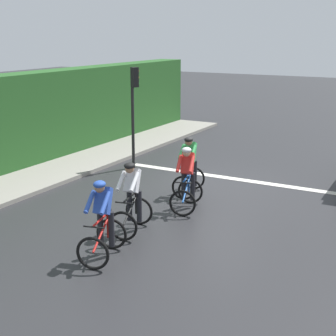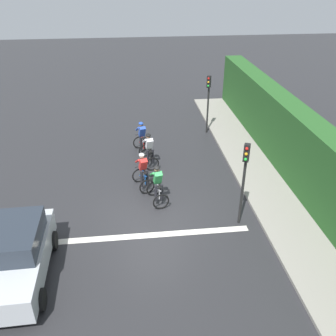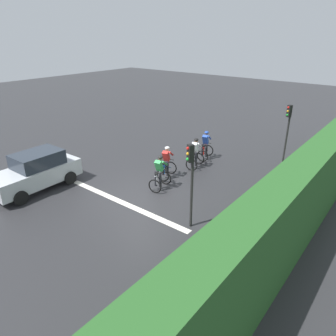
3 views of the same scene
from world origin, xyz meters
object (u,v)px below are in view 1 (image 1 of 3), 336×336
at_px(cyclist_second, 132,199).
at_px(cyclist_mid, 187,180).
at_px(cyclist_fourth, 189,167).
at_px(cyclist_lead, 103,221).
at_px(traffic_light_near_crossing, 134,102).

height_order(cyclist_second, cyclist_mid, same).
height_order(cyclist_second, cyclist_fourth, same).
distance_m(cyclist_lead, cyclist_fourth, 4.64).
xyz_separation_m(cyclist_lead, cyclist_second, (0.27, -1.47, 0.00)).
height_order(cyclist_mid, cyclist_fourth, same).
distance_m(cyclist_lead, cyclist_second, 1.50).
relative_size(cyclist_fourth, traffic_light_near_crossing, 0.50).
relative_size(cyclist_lead, cyclist_mid, 1.00).
xyz_separation_m(cyclist_fourth, traffic_light_near_crossing, (2.91, -1.73, 1.43)).
height_order(cyclist_mid, traffic_light_near_crossing, traffic_light_near_crossing).
bearing_deg(cyclist_lead, cyclist_second, -79.72).
distance_m(cyclist_lead, traffic_light_near_crossing, 7.30).
bearing_deg(cyclist_second, traffic_light_near_crossing, -58.08).
height_order(cyclist_lead, traffic_light_near_crossing, traffic_light_near_crossing).
height_order(cyclist_lead, cyclist_second, same).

